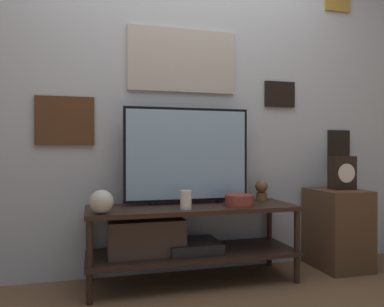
# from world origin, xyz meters

# --- Properties ---
(ground_plane) EXTENTS (12.00, 12.00, 0.00)m
(ground_plane) POSITION_xyz_m (0.00, 0.00, 0.00)
(ground_plane) COLOR brown
(wall_back) EXTENTS (6.40, 0.08, 2.70)m
(wall_back) POSITION_xyz_m (0.00, 0.56, 1.35)
(wall_back) COLOR #B2BCC6
(wall_back) RESTS_ON ground_plane
(media_console) EXTENTS (1.44, 0.47, 0.53)m
(media_console) POSITION_xyz_m (-0.12, 0.28, 0.33)
(media_console) COLOR black
(media_console) RESTS_ON ground_plane
(television) EXTENTS (0.91, 0.05, 0.69)m
(television) POSITION_xyz_m (-0.01, 0.38, 0.88)
(television) COLOR black
(television) RESTS_ON media_console
(vase_round_glass) EXTENTS (0.14, 0.14, 0.14)m
(vase_round_glass) POSITION_xyz_m (-0.62, 0.12, 0.60)
(vase_round_glass) COLOR beige
(vase_round_glass) RESTS_ON media_console
(vase_wide_bowl) EXTENTS (0.20, 0.20, 0.08)m
(vase_wide_bowl) POSITION_xyz_m (0.31, 0.18, 0.57)
(vase_wide_bowl) COLOR brown
(vase_wide_bowl) RESTS_ON media_console
(candle_jar) EXTENTS (0.07, 0.07, 0.12)m
(candle_jar) POSITION_xyz_m (-0.08, 0.14, 0.59)
(candle_jar) COLOR silver
(candle_jar) RESTS_ON media_console
(decorative_bust) EXTENTS (0.10, 0.10, 0.16)m
(decorative_bust) POSITION_xyz_m (0.58, 0.41, 0.61)
(decorative_bust) COLOR brown
(decorative_bust) RESTS_ON media_console
(side_table) EXTENTS (0.36, 0.44, 0.61)m
(side_table) POSITION_xyz_m (1.18, 0.29, 0.30)
(side_table) COLOR #513823
(side_table) RESTS_ON ground_plane
(mantel_clock) EXTENTS (0.20, 0.11, 0.26)m
(mantel_clock) POSITION_xyz_m (1.22, 0.29, 0.74)
(mantel_clock) COLOR black
(mantel_clock) RESTS_ON side_table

